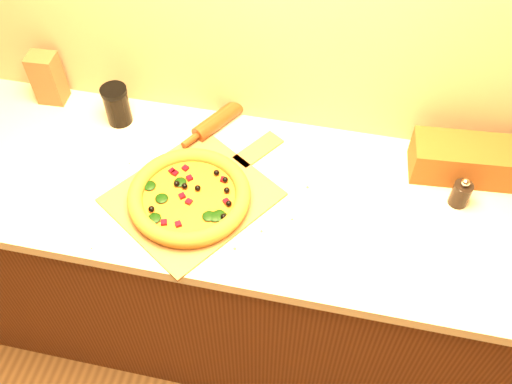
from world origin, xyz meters
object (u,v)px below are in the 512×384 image
Objects in this scene: pizza at (189,196)px; pepper_grinder at (461,193)px; pizza_peel at (196,194)px; dark_jar at (117,105)px; rolling_pin at (225,115)px.

pepper_grinder is at bearing 12.27° from pizza.
dark_jar reaches higher than pizza_peel.
pepper_grinder reaches higher than pizza_peel.
rolling_pin is (0.02, 0.37, -0.01)m from pizza.
pizza is (-0.01, -0.03, 0.03)m from pizza_peel.
rolling_pin is at bearing 122.12° from pizza_peel.
rolling_pin is at bearing 165.50° from pepper_grinder.
dark_jar is at bearing 176.31° from pizza_peel.
pepper_grinder is (0.79, 0.17, 0.01)m from pizza.
pizza_peel is at bearing 74.32° from pizza.
rolling_pin is (0.01, 0.34, 0.02)m from pizza_peel.
pizza_peel is 5.73× the size of pepper_grinder.
pepper_grinder is at bearing -6.30° from dark_jar.
pizza is 0.81m from pepper_grinder.
pepper_grinder is 1.14m from dark_jar.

